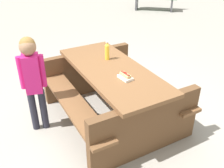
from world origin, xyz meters
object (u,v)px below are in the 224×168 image
soda_bottle (107,51)px  child_in_coat (32,74)px  hotdog_tray (125,76)px  picnic_table (112,89)px

soda_bottle → child_in_coat: bearing=-93.6°
child_in_coat → hotdog_tray: bearing=53.7°
child_in_coat → picnic_table: bearing=69.7°
soda_bottle → hotdog_tray: size_ratio=1.42×
soda_bottle → child_in_coat: 1.01m
picnic_table → hotdog_tray: bearing=-4.6°
hotdog_tray → child_in_coat: child_in_coat is taller
picnic_table → soda_bottle: (-0.27, 0.11, 0.42)m
soda_bottle → child_in_coat: child_in_coat is taller
picnic_table → soda_bottle: 0.51m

